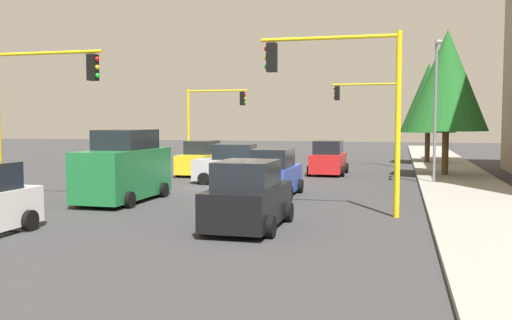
{
  "coord_description": "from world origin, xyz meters",
  "views": [
    {
      "loc": [
        24.41,
        7.58,
        3.12
      ],
      "look_at": [
        -1.98,
        0.74,
        1.2
      ],
      "focal_mm": 39.15,
      "sensor_mm": 36.0,
      "label": 1
    }
  ],
  "objects_px": {
    "street_lamp_curbside": "(436,95)",
    "traffic_signal_far_right": "(212,111)",
    "car_black": "(248,197)",
    "tree_roadside_mid": "(447,80)",
    "car_yellow": "(201,159)",
    "delivery_van_green": "(124,168)",
    "traffic_signal_near_left": "(343,87)",
    "car_red": "(328,159)",
    "car_silver": "(232,166)",
    "traffic_signal_far_left": "(372,107)",
    "tree_roadside_far": "(428,98)",
    "car_blue": "(274,175)",
    "traffic_signal_near_right": "(38,95)"
  },
  "relations": [
    {
      "from": "street_lamp_curbside",
      "to": "tree_roadside_far",
      "type": "bearing_deg",
      "value": 178.81
    },
    {
      "from": "car_yellow",
      "to": "car_black",
      "type": "distance_m",
      "value": 16.27
    },
    {
      "from": "tree_roadside_mid",
      "to": "tree_roadside_far",
      "type": "relative_size",
      "value": 1.12
    },
    {
      "from": "delivery_van_green",
      "to": "car_black",
      "type": "distance_m",
      "value": 7.32
    },
    {
      "from": "street_lamp_curbside",
      "to": "traffic_signal_far_right",
      "type": "bearing_deg",
      "value": -124.96
    },
    {
      "from": "delivery_van_green",
      "to": "car_blue",
      "type": "bearing_deg",
      "value": 118.64
    },
    {
      "from": "street_lamp_curbside",
      "to": "car_black",
      "type": "bearing_deg",
      "value": -25.05
    },
    {
      "from": "delivery_van_green",
      "to": "car_silver",
      "type": "relative_size",
      "value": 1.32
    },
    {
      "from": "delivery_van_green",
      "to": "car_yellow",
      "type": "xyz_separation_m",
      "value": [
        -10.73,
        -0.75,
        -0.39
      ]
    },
    {
      "from": "car_black",
      "to": "traffic_signal_far_left",
      "type": "bearing_deg",
      "value": 174.11
    },
    {
      "from": "car_red",
      "to": "delivery_van_green",
      "type": "bearing_deg",
      "value": -26.21
    },
    {
      "from": "traffic_signal_far_left",
      "to": "car_red",
      "type": "height_order",
      "value": "traffic_signal_far_left"
    },
    {
      "from": "car_yellow",
      "to": "delivery_van_green",
      "type": "bearing_deg",
      "value": 4.01
    },
    {
      "from": "delivery_van_green",
      "to": "car_yellow",
      "type": "distance_m",
      "value": 10.76
    },
    {
      "from": "traffic_signal_far_left",
      "to": "car_red",
      "type": "bearing_deg",
      "value": -19.5
    },
    {
      "from": "tree_roadside_mid",
      "to": "delivery_van_green",
      "type": "distance_m",
      "value": 18.58
    },
    {
      "from": "traffic_signal_near_left",
      "to": "car_red",
      "type": "relative_size",
      "value": 1.53
    },
    {
      "from": "traffic_signal_near_right",
      "to": "car_silver",
      "type": "xyz_separation_m",
      "value": [
        -8.0,
        5.23,
        -3.2
      ]
    },
    {
      "from": "tree_roadside_mid",
      "to": "tree_roadside_far",
      "type": "xyz_separation_m",
      "value": [
        -10.0,
        -0.5,
        -0.56
      ]
    },
    {
      "from": "tree_roadside_mid",
      "to": "tree_roadside_far",
      "type": "bearing_deg",
      "value": -177.14
    },
    {
      "from": "car_black",
      "to": "street_lamp_curbside",
      "type": "bearing_deg",
      "value": 154.95
    },
    {
      "from": "traffic_signal_near_right",
      "to": "car_red",
      "type": "height_order",
      "value": "traffic_signal_near_right"
    },
    {
      "from": "car_black",
      "to": "car_red",
      "type": "bearing_deg",
      "value": 179.26
    },
    {
      "from": "traffic_signal_near_left",
      "to": "traffic_signal_far_left",
      "type": "xyz_separation_m",
      "value": [
        -20.0,
        -0.04,
        -0.16
      ]
    },
    {
      "from": "street_lamp_curbside",
      "to": "car_blue",
      "type": "height_order",
      "value": "street_lamp_curbside"
    },
    {
      "from": "traffic_signal_far_left",
      "to": "car_black",
      "type": "xyz_separation_m",
      "value": [
        22.93,
        -2.37,
        -3.15
      ]
    },
    {
      "from": "traffic_signal_far_right",
      "to": "car_black",
      "type": "xyz_separation_m",
      "value": [
        22.93,
        9.0,
        -2.96
      ]
    },
    {
      "from": "traffic_signal_near_right",
      "to": "car_black",
      "type": "height_order",
      "value": "traffic_signal_near_right"
    },
    {
      "from": "traffic_signal_far_right",
      "to": "traffic_signal_near_right",
      "type": "bearing_deg",
      "value": -0.16
    },
    {
      "from": "car_red",
      "to": "traffic_signal_near_left",
      "type": "bearing_deg",
      "value": 8.92
    },
    {
      "from": "car_silver",
      "to": "car_blue",
      "type": "relative_size",
      "value": 0.91
    },
    {
      "from": "traffic_signal_near_left",
      "to": "car_yellow",
      "type": "distance_m",
      "value": 15.38
    },
    {
      "from": "traffic_signal_far_left",
      "to": "tree_roadside_far",
      "type": "xyz_separation_m",
      "value": [
        -4.0,
        3.79,
        0.71
      ]
    },
    {
      "from": "traffic_signal_far_right",
      "to": "delivery_van_green",
      "type": "xyz_separation_m",
      "value": [
        18.89,
        2.9,
        -2.58
      ]
    },
    {
      "from": "car_yellow",
      "to": "traffic_signal_near_left",
      "type": "bearing_deg",
      "value": 38.01
    },
    {
      "from": "street_lamp_curbside",
      "to": "car_blue",
      "type": "xyz_separation_m",
      "value": [
        5.61,
        -6.66,
        -3.45
      ]
    },
    {
      "from": "traffic_signal_far_left",
      "to": "delivery_van_green",
      "type": "height_order",
      "value": "traffic_signal_far_left"
    },
    {
      "from": "street_lamp_curbside",
      "to": "tree_roadside_far",
      "type": "distance_m",
      "value": 14.4
    },
    {
      "from": "car_silver",
      "to": "car_yellow",
      "type": "bearing_deg",
      "value": -141.75
    },
    {
      "from": "traffic_signal_far_right",
      "to": "traffic_signal_near_left",
      "type": "xyz_separation_m",
      "value": [
        20.0,
        11.4,
        0.35
      ]
    },
    {
      "from": "traffic_signal_near_right",
      "to": "car_red",
      "type": "bearing_deg",
      "value": 146.35
    },
    {
      "from": "delivery_van_green",
      "to": "car_blue",
      "type": "relative_size",
      "value": 1.21
    },
    {
      "from": "car_silver",
      "to": "car_black",
      "type": "bearing_deg",
      "value": 19.28
    },
    {
      "from": "car_silver",
      "to": "car_blue",
      "type": "xyz_separation_m",
      "value": [
        4.0,
        3.02,
        0.0
      ]
    },
    {
      "from": "tree_roadside_far",
      "to": "car_black",
      "type": "relative_size",
      "value": 1.8
    },
    {
      "from": "tree_roadside_mid",
      "to": "car_silver",
      "type": "distance_m",
      "value": 12.87
    },
    {
      "from": "tree_roadside_mid",
      "to": "car_black",
      "type": "bearing_deg",
      "value": -21.48
    },
    {
      "from": "traffic_signal_far_right",
      "to": "traffic_signal_near_right",
      "type": "distance_m",
      "value": 20.0
    },
    {
      "from": "car_yellow",
      "to": "car_blue",
      "type": "bearing_deg",
      "value": 37.65
    },
    {
      "from": "traffic_signal_far_right",
      "to": "car_blue",
      "type": "bearing_deg",
      "value": 27.12
    }
  ]
}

